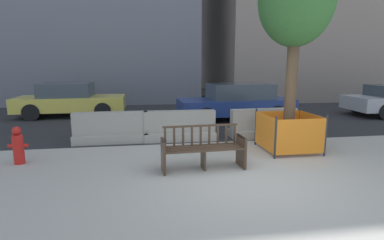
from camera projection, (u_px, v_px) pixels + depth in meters
ground_plane at (249, 178)px, 5.67m from camera, size 200.00×200.00×0.00m
street_asphalt at (187, 110)px, 14.12m from camera, size 120.00×12.00×0.01m
street_bench at (203, 150)px, 6.13m from camera, size 1.71×0.61×0.88m
jersey_barrier_centre at (180, 128)px, 8.50m from camera, size 2.02×0.73×0.84m
jersey_barrier_left at (111, 130)px, 8.26m from camera, size 2.01×0.70×0.84m
jersey_barrier_right at (264, 125)px, 8.86m from camera, size 2.03×0.78×0.84m
street_tree at (296, 1)px, 6.88m from camera, size 1.75×1.75×4.72m
construction_fence at (288, 131)px, 7.44m from camera, size 1.28×1.28×0.98m
car_taxi_near at (71, 100)px, 12.34m from camera, size 4.29×1.92×1.38m
car_sedan_far at (237, 102)px, 11.52m from camera, size 4.43×1.99×1.40m
fire_hydrant at (18, 146)px, 6.44m from camera, size 0.40×0.22×0.82m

